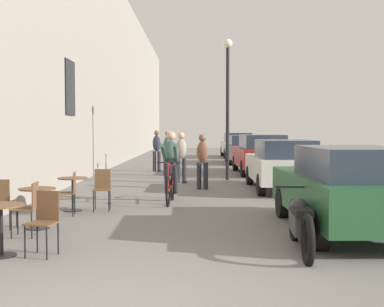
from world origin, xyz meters
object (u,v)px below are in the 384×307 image
(parked_motorcycle, at_px, (300,223))
(cafe_table_mid, at_px, (37,199))
(pedestrian_furthest, at_px, (157,148))
(cafe_table_far, at_px, (73,187))
(street_lamp, at_px, (228,91))
(cafe_table_near, at_px, (1,219))
(parked_car_nearest, at_px, (346,188))
(parked_car_third, at_px, (260,154))
(parked_car_fourth, at_px, (244,149))
(cafe_chair_far_toward_street, at_px, (102,187))
(cafe_chair_mid_toward_wall, at_px, (2,200))
(pedestrian_near, at_px, (202,158))
(cafe_chair_mid_toward_street, at_px, (29,205))
(pedestrian_mid, at_px, (181,155))
(pedestrian_far, at_px, (168,150))
(cafe_chair_far_toward_wall, at_px, (69,190))
(parked_car_fifth, at_px, (237,145))
(parked_car_second, at_px, (282,164))
(cyclist_on_bicycle, at_px, (171,169))
(cafe_chair_near_toward_wall, at_px, (44,218))

(parked_motorcycle, bearing_deg, cafe_table_mid, 160.15)
(pedestrian_furthest, bearing_deg, cafe_table_far, -95.56)
(street_lamp, bearing_deg, cafe_table_near, -109.55)
(parked_car_nearest, bearing_deg, parked_car_third, 90.00)
(parked_car_fourth, bearing_deg, cafe_chair_far_toward_street, -106.48)
(cafe_chair_mid_toward_wall, height_order, pedestrian_near, pedestrian_near)
(parked_car_nearest, relative_size, parked_car_third, 0.94)
(cafe_chair_mid_toward_street, height_order, cafe_chair_far_toward_street, same)
(parked_car_fourth, relative_size, parked_motorcycle, 1.92)
(pedestrian_furthest, xyz_separation_m, parked_car_third, (4.20, -1.12, -0.17))
(cafe_chair_mid_toward_wall, bearing_deg, cafe_table_near, -69.11)
(cafe_table_far, bearing_deg, pedestrian_mid, 69.15)
(cafe_chair_far_toward_street, distance_m, pedestrian_far, 8.26)
(cafe_table_far, bearing_deg, parked_car_third, 60.27)
(pedestrian_far, bearing_deg, parked_car_third, 12.97)
(cafe_chair_mid_toward_street, distance_m, cafe_chair_far_toward_street, 2.76)
(cafe_chair_far_toward_wall, xyz_separation_m, parked_car_third, (5.12, 9.67, 0.29))
(cafe_table_mid, bearing_deg, parked_car_fourth, 72.99)
(cafe_table_near, relative_size, cafe_table_mid, 1.00)
(cafe_chair_mid_toward_street, distance_m, cafe_chair_far_toward_wall, 2.04)
(parked_car_fifth, xyz_separation_m, parked_motorcycle, (-1.08, -24.51, -0.40))
(pedestrian_furthest, bearing_deg, parked_car_nearest, -71.35)
(pedestrian_mid, bearing_deg, parked_car_second, -32.88)
(parked_car_fourth, bearing_deg, parked_car_second, -89.81)
(cafe_chair_mid_toward_street, bearing_deg, cafe_table_far, 88.52)
(pedestrian_far, xyz_separation_m, parked_car_second, (3.57, -4.52, -0.21))
(cafe_chair_mid_toward_street, height_order, pedestrian_far, pedestrian_far)
(cafe_chair_mid_toward_wall, xyz_separation_m, pedestrian_near, (3.58, 5.96, 0.40))
(cyclist_on_bicycle, height_order, parked_car_third, cyclist_on_bicycle)
(cyclist_on_bicycle, height_order, parked_car_nearest, cyclist_on_bicycle)
(pedestrian_mid, distance_m, pedestrian_furthest, 4.69)
(cafe_chair_far_toward_wall, bearing_deg, cafe_chair_far_toward_street, 49.64)
(parked_car_fourth, relative_size, parked_car_fifth, 0.93)
(cafe_chair_far_toward_street, distance_m, parked_car_fifth, 21.45)
(cafe_chair_near_toward_wall, height_order, pedestrian_far, pedestrian_far)
(cafe_chair_mid_toward_street, relative_size, pedestrian_furthest, 0.51)
(cyclist_on_bicycle, xyz_separation_m, pedestrian_far, (-0.47, 6.94, 0.16))
(cafe_chair_near_toward_wall, height_order, street_lamp, street_lamp)
(cafe_chair_mid_toward_street, bearing_deg, parked_car_fifth, 77.33)
(pedestrian_near, xyz_separation_m, street_lamp, (0.91, 2.82, 2.19))
(cafe_chair_far_toward_street, height_order, cafe_chair_far_toward_wall, same)
(pedestrian_near, bearing_deg, cafe_table_mid, -116.88)
(pedestrian_far, distance_m, parked_car_fifth, 13.27)
(parked_car_nearest, bearing_deg, cafe_chair_far_toward_street, 153.28)
(cafe_table_far, distance_m, cyclist_on_bicycle, 2.46)
(cafe_chair_far_toward_wall, bearing_deg, pedestrian_furthest, 85.13)
(pedestrian_near, xyz_separation_m, pedestrian_far, (-1.26, 4.32, 0.05))
(cafe_chair_mid_toward_wall, bearing_deg, cafe_table_far, 69.85)
(pedestrian_near, relative_size, parked_car_second, 0.39)
(cafe_table_mid, relative_size, pedestrian_near, 0.44)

